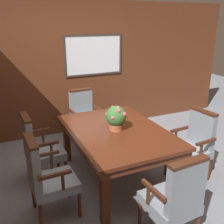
# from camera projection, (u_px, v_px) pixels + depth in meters

# --- Properties ---
(ground_plane) EXTENTS (14.00, 14.00, 0.00)m
(ground_plane) POSITION_uv_depth(u_px,v_px,m) (108.00, 182.00, 3.61)
(ground_plane) COLOR gray
(wall_back) EXTENTS (7.20, 0.08, 2.45)m
(wall_back) POSITION_uv_depth(u_px,v_px,m) (66.00, 70.00, 4.86)
(wall_back) COLOR #5B2D19
(wall_back) RESTS_ON ground_plane
(dining_table) EXTENTS (1.20, 1.71, 0.73)m
(dining_table) POSITION_uv_depth(u_px,v_px,m) (117.00, 136.00, 3.50)
(dining_table) COLOR #562614
(dining_table) RESTS_ON ground_plane
(chair_head_far) EXTENTS (0.53, 0.52, 0.97)m
(chair_head_far) POSITION_uv_depth(u_px,v_px,m) (84.00, 116.00, 4.61)
(chair_head_far) COLOR #472314
(chair_head_far) RESTS_ON ground_plane
(chair_head_near) EXTENTS (0.52, 0.51, 0.97)m
(chair_head_near) POSITION_uv_depth(u_px,v_px,m) (175.00, 197.00, 2.50)
(chair_head_near) COLOR #472314
(chair_head_near) RESTS_ON ground_plane
(chair_left_near) EXTENTS (0.50, 0.51, 0.97)m
(chair_left_near) POSITION_uv_depth(u_px,v_px,m) (47.00, 176.00, 2.84)
(chair_left_near) COLOR #472314
(chair_left_near) RESTS_ON ground_plane
(chair_left_far) EXTENTS (0.51, 0.52, 0.97)m
(chair_left_far) POSITION_uv_depth(u_px,v_px,m) (39.00, 147.00, 3.48)
(chair_left_far) COLOR #472314
(chair_left_far) RESTS_ON ground_plane
(chair_right_near) EXTENTS (0.52, 0.53, 0.97)m
(chair_right_near) POSITION_uv_depth(u_px,v_px,m) (194.00, 143.00, 3.58)
(chair_right_near) COLOR #472314
(chair_right_near) RESTS_ON ground_plane
(potted_plant) EXTENTS (0.27, 0.28, 0.34)m
(potted_plant) POSITION_uv_depth(u_px,v_px,m) (116.00, 117.00, 3.41)
(potted_plant) COLOR #B2603D
(potted_plant) RESTS_ON dining_table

